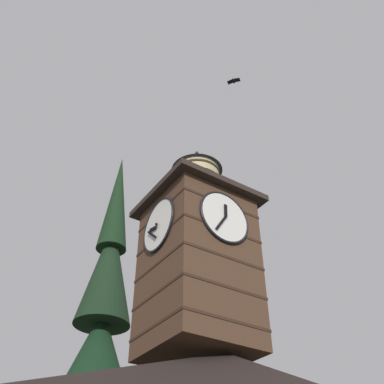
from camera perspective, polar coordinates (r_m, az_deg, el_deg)
clock_tower at (r=17.66m, az=0.70°, el=-7.95°), size 4.15×4.15×9.29m
pine_tree_behind at (r=22.68m, az=-11.95°, el=-21.45°), size 5.06×5.06×21.39m
flying_bird_high at (r=21.84m, az=5.20°, el=13.58°), size 0.51×0.59×0.16m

